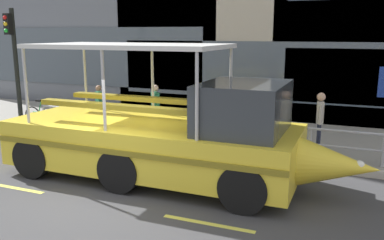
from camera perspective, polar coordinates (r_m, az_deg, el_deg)
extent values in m
plane|color=#3D3D3F|center=(9.45, -10.07, -9.70)|extent=(120.00, 120.00, 0.00)
cube|color=gray|center=(14.23, 1.98, -1.67)|extent=(32.00, 4.80, 0.18)
cube|color=#B2ADA3|center=(12.01, -2.16, -4.29)|extent=(32.00, 0.18, 0.18)
cube|color=#DBD64C|center=(10.35, -23.88, -8.61)|extent=(1.80, 0.12, 0.01)
cube|color=#DBD64C|center=(7.83, 2.26, -14.28)|extent=(1.80, 0.12, 0.01)
cube|color=#4C5660|center=(20.00, -15.88, 8.56)|extent=(12.64, 0.06, 2.63)
cube|color=#4C5660|center=(16.33, 7.60, 6.94)|extent=(10.77, 0.06, 2.24)
cylinder|color=#9EA0A8|center=(12.02, -0.82, 0.28)|extent=(10.66, 0.07, 0.07)
cylinder|color=#9EA0A8|center=(12.11, -0.82, -1.66)|extent=(10.66, 0.06, 0.06)
cylinder|color=#9EA0A8|center=(14.98, -19.94, 0.29)|extent=(0.09, 0.09, 0.83)
cylinder|color=#9EA0A8|center=(13.86, -14.47, -0.28)|extent=(0.09, 0.09, 0.83)
cylinder|color=#9EA0A8|center=(12.89, -8.10, -0.93)|extent=(0.09, 0.09, 0.83)
cylinder|color=#9EA0A8|center=(12.11, -0.82, -1.66)|extent=(0.09, 0.09, 0.83)
cylinder|color=#9EA0A8|center=(11.55, 7.33, -2.44)|extent=(0.09, 0.09, 0.83)
cylinder|color=#9EA0A8|center=(11.25, 16.12, -3.22)|extent=(0.09, 0.09, 0.83)
cylinder|color=#9EA0A8|center=(11.22, 25.18, -3.96)|extent=(0.09, 0.09, 0.83)
cylinder|color=black|center=(16.02, -23.35, 6.74)|extent=(0.16, 0.16, 4.14)
cube|color=black|center=(15.83, -24.34, 12.13)|extent=(0.24, 0.20, 0.72)
sphere|color=red|center=(15.76, -24.70, 12.90)|extent=(0.14, 0.14, 0.14)
sphere|color=gold|center=(15.76, -24.63, 12.11)|extent=(0.14, 0.14, 0.14)
sphere|color=green|center=(15.76, -24.56, 11.31)|extent=(0.14, 0.14, 0.14)
torus|color=black|center=(15.12, -18.50, 0.24)|extent=(0.70, 0.04, 0.70)
torus|color=black|center=(15.81, -21.36, 0.53)|extent=(0.70, 0.04, 0.70)
cylinder|color=#268C3F|center=(15.43, -20.00, 0.96)|extent=(0.95, 0.04, 0.04)
cylinder|color=#268C3F|center=(15.53, -20.54, 1.52)|extent=(0.19, 0.04, 0.51)
cube|color=black|center=(15.51, -20.72, 2.54)|extent=(0.20, 0.08, 0.06)
cylinder|color=#A5A5AA|center=(15.06, -18.74, 2.11)|extent=(0.03, 0.46, 0.03)
cube|color=yellow|center=(9.99, -5.71, -3.40)|extent=(7.04, 2.58, 1.09)
cone|color=yellow|center=(8.90, 19.79, -6.03)|extent=(1.58, 1.03, 1.03)
cylinder|color=yellow|center=(12.00, -20.73, -1.49)|extent=(0.35, 1.03, 1.03)
cube|color=olive|center=(8.86, -9.70, -4.62)|extent=(7.04, 0.04, 0.12)
sphere|color=white|center=(8.88, 22.38, -5.93)|extent=(0.22, 0.22, 0.22)
cube|color=#33383D|center=(8.92, 7.24, 1.80)|extent=(1.76, 2.17, 1.07)
cube|color=silver|center=(9.89, -8.75, 10.20)|extent=(4.57, 2.37, 0.10)
cylinder|color=#B2B2B7|center=(10.13, 5.43, 5.05)|extent=(0.07, 0.07, 1.76)
cylinder|color=#B2B2B7|center=(8.00, 0.68, 3.22)|extent=(0.07, 0.07, 1.76)
cylinder|color=#B2B2B7|center=(10.95, -5.53, 5.58)|extent=(0.07, 0.07, 1.76)
cylinder|color=#B2B2B7|center=(9.02, -12.26, 3.95)|extent=(0.07, 0.07, 1.76)
cylinder|color=#B2B2B7|center=(12.10, -14.70, 5.86)|extent=(0.07, 0.07, 1.76)
cylinder|color=#B2B2B7|center=(10.39, -22.21, 4.38)|extent=(0.07, 0.07, 1.76)
cube|color=olive|center=(10.56, -6.79, 2.95)|extent=(4.21, 0.28, 0.12)
cube|color=olive|center=(9.51, -10.39, 1.82)|extent=(4.21, 0.28, 0.12)
cylinder|color=black|center=(10.30, 10.67, -4.92)|extent=(1.00, 0.28, 1.00)
cylinder|color=black|center=(8.11, 7.19, -9.55)|extent=(1.00, 0.28, 1.00)
cylinder|color=black|center=(11.17, -3.63, -3.38)|extent=(1.00, 0.28, 1.00)
cylinder|color=black|center=(9.19, -10.13, -7.01)|extent=(1.00, 0.28, 1.00)
cylinder|color=black|center=(12.41, -13.92, -2.14)|extent=(1.00, 0.28, 1.00)
cylinder|color=black|center=(10.67, -21.43, -4.98)|extent=(1.00, 0.28, 1.00)
cylinder|color=#1E2338|center=(12.04, 17.26, -2.28)|extent=(0.11, 0.11, 0.84)
cylinder|color=#1E2338|center=(11.87, 17.29, -2.48)|extent=(0.11, 0.11, 0.84)
cube|color=#B7B2A8|center=(11.80, 17.50, 1.00)|extent=(0.22, 0.34, 0.60)
cylinder|color=#B7B2A8|center=(12.01, 17.45, 1.05)|extent=(0.07, 0.07, 0.54)
cylinder|color=#B7B2A8|center=(11.60, 17.53, 0.67)|extent=(0.07, 0.07, 0.54)
sphere|color=tan|center=(11.73, 17.63, 3.10)|extent=(0.23, 0.23, 0.23)
cylinder|color=#47423D|center=(12.95, 4.31, -0.77)|extent=(0.11, 0.11, 0.84)
cylinder|color=#47423D|center=(12.88, 4.97, -0.86)|extent=(0.11, 0.11, 0.84)
cube|color=maroon|center=(12.78, 4.70, 2.31)|extent=(0.34, 0.23, 0.59)
cylinder|color=maroon|center=(12.87, 3.87, 2.26)|extent=(0.07, 0.07, 0.53)
cylinder|color=maroon|center=(12.69, 5.53, 2.09)|extent=(0.07, 0.07, 0.53)
sphere|color=tan|center=(12.71, 4.73, 4.23)|extent=(0.23, 0.23, 0.23)
cylinder|color=#47423D|center=(13.69, -5.24, -0.14)|extent=(0.10, 0.10, 0.81)
cylinder|color=#47423D|center=(13.54, -4.95, -0.27)|extent=(0.10, 0.10, 0.81)
cube|color=#236B47|center=(13.48, -5.15, 2.68)|extent=(0.35, 0.33, 0.58)
cylinder|color=#236B47|center=(13.67, -5.50, 2.68)|extent=(0.07, 0.07, 0.52)
cylinder|color=#236B47|center=(13.31, -4.79, 2.43)|extent=(0.07, 0.07, 0.52)
sphere|color=beige|center=(13.42, -5.18, 4.45)|extent=(0.22, 0.22, 0.22)
cylinder|color=#1E2338|center=(14.83, -12.88, 0.44)|extent=(0.10, 0.10, 0.75)
cylinder|color=#1E2338|center=(14.69, -12.63, 0.34)|extent=(0.10, 0.10, 0.75)
cube|color=#236B47|center=(14.65, -12.87, 2.85)|extent=(0.33, 0.28, 0.53)
cylinder|color=#236B47|center=(14.82, -13.18, 2.83)|extent=(0.07, 0.07, 0.48)
cylinder|color=#236B47|center=(14.48, -12.54, 2.66)|extent=(0.07, 0.07, 0.48)
sphere|color=#936B4C|center=(14.59, -12.94, 4.36)|extent=(0.21, 0.21, 0.21)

